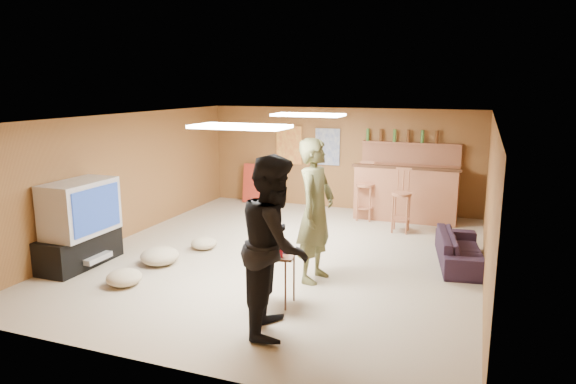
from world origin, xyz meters
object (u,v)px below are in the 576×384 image
(tv_body, at_px, (80,208))
(bar_counter, at_px, (406,193))
(person_olive, at_px, (316,211))
(sofa, at_px, (461,249))
(tray_table, at_px, (275,279))
(person_black, at_px, (275,244))

(tv_body, height_order, bar_counter, tv_body)
(person_olive, bearing_deg, sofa, -46.53)
(sofa, relative_size, tray_table, 2.50)
(tv_body, xyz_separation_m, sofa, (5.32, 2.07, -0.66))
(sofa, bearing_deg, person_olive, 117.08)
(person_olive, height_order, tray_table, person_olive)
(person_olive, distance_m, sofa, 2.46)
(person_olive, bearing_deg, person_black, -171.21)
(tray_table, bearing_deg, bar_counter, 78.65)
(tray_table, bearing_deg, person_black, -67.34)
(person_olive, bearing_deg, bar_counter, -3.41)
(tv_body, height_order, person_olive, person_olive)
(bar_counter, relative_size, sofa, 1.23)
(tv_body, distance_m, sofa, 5.75)
(person_olive, relative_size, tray_table, 3.05)
(bar_counter, height_order, person_olive, person_olive)
(person_olive, relative_size, sofa, 1.22)
(bar_counter, height_order, person_black, person_black)
(bar_counter, distance_m, tray_table, 4.80)
(person_olive, relative_size, person_black, 1.01)
(tv_body, relative_size, person_black, 0.56)
(person_black, height_order, tray_table, person_black)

